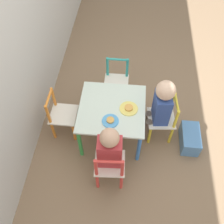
# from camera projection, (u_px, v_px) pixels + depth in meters

# --- Properties ---
(ground_plane) EXTENTS (6.00, 6.00, 0.00)m
(ground_plane) POSITION_uv_depth(u_px,v_px,m) (112.00, 133.00, 2.76)
(ground_plane) COLOR #7F664C
(kids_table) EXTENTS (0.61, 0.61, 0.44)m
(kids_table) POSITION_uv_depth(u_px,v_px,m) (112.00, 112.00, 2.46)
(kids_table) COLOR silver
(kids_table) RESTS_ON ground_plane
(chair_red) EXTENTS (0.27, 0.27, 0.52)m
(chair_red) POSITION_uv_depth(u_px,v_px,m) (110.00, 166.00, 2.26)
(chair_red) COLOR silver
(chair_red) RESTS_ON ground_plane
(chair_yellow) EXTENTS (0.28, 0.28, 0.52)m
(chair_yellow) POSITION_uv_depth(u_px,v_px,m) (163.00, 119.00, 2.56)
(chair_yellow) COLOR silver
(chair_yellow) RESTS_ON ground_plane
(chair_teal) EXTENTS (0.26, 0.26, 0.52)m
(chair_teal) POSITION_uv_depth(u_px,v_px,m) (116.00, 82.00, 2.86)
(chair_teal) COLOR silver
(chair_teal) RESTS_ON ground_plane
(chair_orange) EXTENTS (0.26, 0.26, 0.52)m
(chair_orange) POSITION_uv_depth(u_px,v_px,m) (62.00, 115.00, 2.59)
(chair_orange) COLOR silver
(chair_orange) RESTS_ON ground_plane
(child_left) EXTENTS (0.21, 0.21, 0.73)m
(child_left) POSITION_uv_depth(u_px,v_px,m) (110.00, 150.00, 2.15)
(child_left) COLOR #7A6B5B
(child_left) RESTS_ON ground_plane
(child_front) EXTENTS (0.21, 0.23, 0.76)m
(child_front) POSITION_uv_depth(u_px,v_px,m) (160.00, 106.00, 2.40)
(child_front) COLOR #7A6B5B
(child_front) RESTS_ON ground_plane
(plate_left) EXTENTS (0.15, 0.15, 0.03)m
(plate_left) POSITION_uv_depth(u_px,v_px,m) (110.00, 121.00, 2.32)
(plate_left) COLOR #4C9EE0
(plate_left) RESTS_ON kids_table
(plate_front) EXTENTS (0.17, 0.17, 0.03)m
(plate_front) POSITION_uv_depth(u_px,v_px,m) (129.00, 108.00, 2.40)
(plate_front) COLOR #EADB66
(plate_front) RESTS_ON kids_table
(storage_bin) EXTENTS (0.31, 0.17, 0.18)m
(storage_bin) POSITION_uv_depth(u_px,v_px,m) (190.00, 138.00, 2.62)
(storage_bin) COLOR #4C7FB7
(storage_bin) RESTS_ON ground_plane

